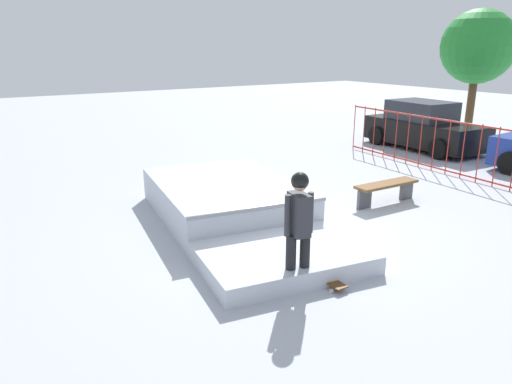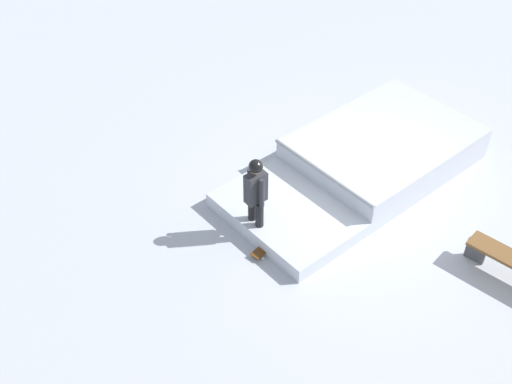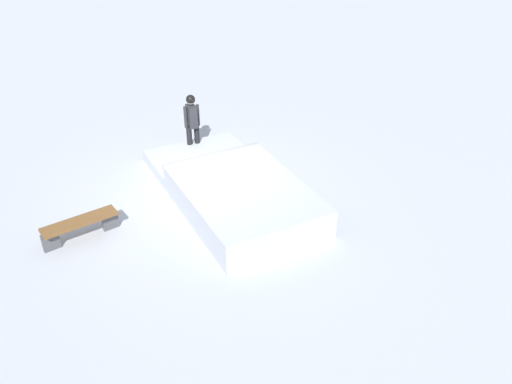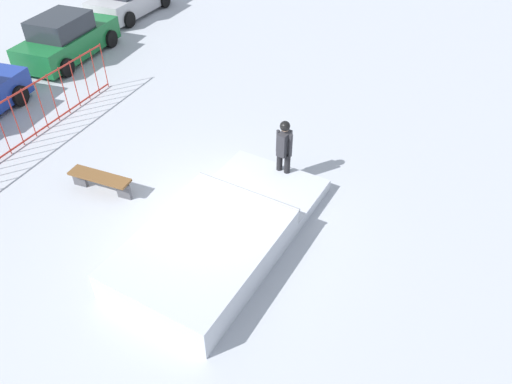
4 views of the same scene
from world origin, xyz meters
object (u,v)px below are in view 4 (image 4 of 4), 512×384
Objects in this scene: skateboard at (269,171)px; parked_car_green at (67,39)px; skater at (284,147)px; skate_ramp at (216,240)px; park_bench at (100,180)px.

skateboard is 10.16m from parked_car_green.
skateboard is (0.14, 0.41, -0.93)m from skater.
parked_car_green is (7.13, 9.08, 0.41)m from skate_ramp.
skate_ramp is 11.55m from parked_car_green.
skateboard is (2.97, -0.17, -0.24)m from skate_ramp.
skate_ramp is 3.34× the size of skater.
skater is 1.04× the size of park_bench.
skater is 10.58m from parked_car_green.
skater is 1.03m from skateboard.
skate_ramp is at bearing -128.14° from parked_car_green.
park_bench is at bearing -138.11° from parked_car_green.
skate_ramp is 2.98m from skateboard.
skateboard is at bearing -114.23° from parked_car_green.
skater reaches higher than skateboard.
skater is 4.54m from park_bench.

